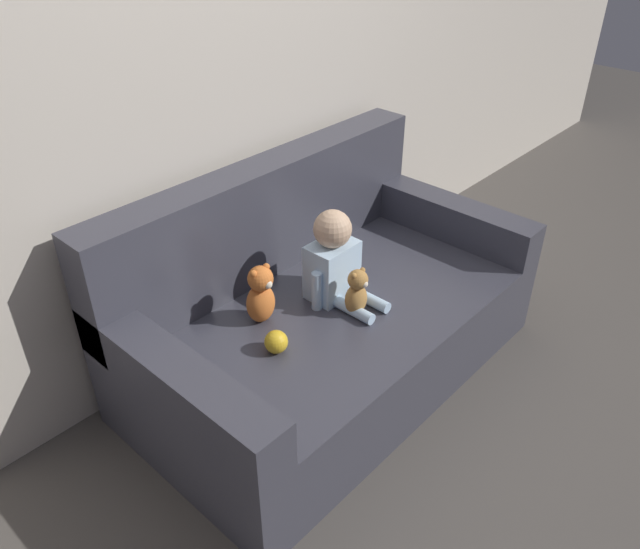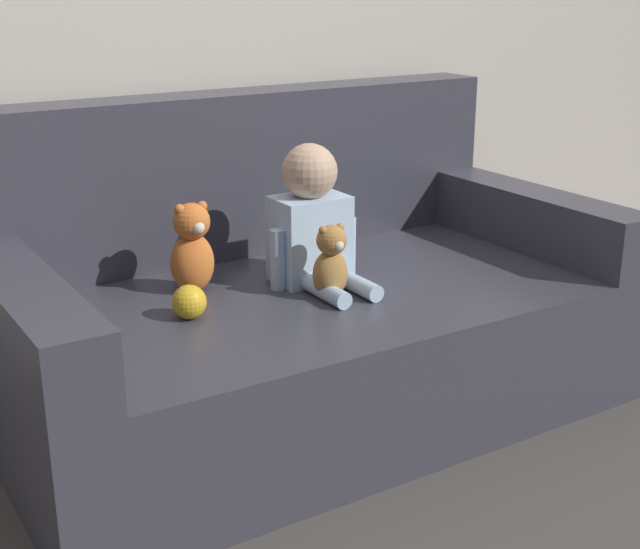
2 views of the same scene
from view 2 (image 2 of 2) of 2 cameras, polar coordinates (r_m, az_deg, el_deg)
ground_plane at (r=2.71m, az=-0.73°, el=-8.41°), size 12.00×12.00×0.00m
couch at (r=2.65m, az=-1.58°, el=-2.16°), size 1.78×1.00×0.89m
person_baby at (r=2.54m, az=-0.52°, el=3.34°), size 0.28×0.34×0.40m
teddy_bear_brown at (r=2.42m, az=0.69°, el=0.79°), size 0.10×0.10×0.21m
plush_toy_side at (r=2.49m, az=-8.18°, el=1.68°), size 0.13×0.12×0.26m
toy_ball at (r=2.32m, az=-8.37°, el=-1.75°), size 0.09×0.09×0.09m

